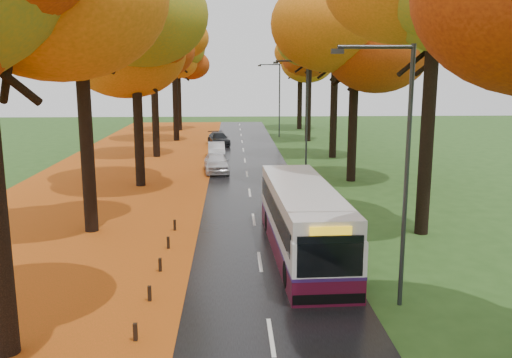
{
  "coord_description": "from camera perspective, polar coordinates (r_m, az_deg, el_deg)",
  "views": [
    {
      "loc": [
        -1.02,
        -7.72,
        7.23
      ],
      "look_at": [
        0.0,
        15.39,
        2.6
      ],
      "focal_mm": 38.0,
      "sensor_mm": 36.0,
      "label": 1
    }
  ],
  "objects": [
    {
      "name": "leaf_verge",
      "position": [
        34.45,
        -15.87,
        -1.22
      ],
      "size": [
        12.0,
        90.0,
        0.02
      ],
      "primitive_type": "cube",
      "color": "#82460B",
      "rests_on": "ground"
    },
    {
      "name": "car_white",
      "position": [
        39.11,
        -4.19,
        1.75
      ],
      "size": [
        2.05,
        4.32,
        1.43
      ],
      "primitive_type": "imported",
      "rotation": [
        0.0,
        0.0,
        0.09
      ],
      "color": "silver",
      "rests_on": "road"
    },
    {
      "name": "car_dark",
      "position": [
        53.51,
        -3.95,
        4.24
      ],
      "size": [
        2.57,
        4.53,
        1.24
      ],
      "primitive_type": "imported",
      "rotation": [
        0.0,
        0.0,
        0.2
      ],
      "color": "black",
      "rests_on": "road"
    },
    {
      "name": "streetlamp_mid",
      "position": [
        38.13,
        5.0,
        7.49
      ],
      "size": [
        2.45,
        0.18,
        8.0
      ],
      "color": "#333538",
      "rests_on": "ground"
    },
    {
      "name": "trees_left",
      "position": [
        35.4,
        -12.98,
        14.77
      ],
      "size": [
        9.2,
        74.0,
        13.88
      ],
      "color": "black",
      "rests_on": "ground"
    },
    {
      "name": "bus",
      "position": [
        21.64,
        4.94,
        -4.19
      ],
      "size": [
        2.71,
        10.38,
        2.71
      ],
      "rotation": [
        0.0,
        0.0,
        0.03
      ],
      "color": "#4E0C22",
      "rests_on": "road"
    },
    {
      "name": "road",
      "position": [
        33.52,
        -0.73,
        -1.11
      ],
      "size": [
        6.5,
        90.0,
        0.04
      ],
      "primitive_type": "cube",
      "color": "black",
      "rests_on": "ground"
    },
    {
      "name": "centre_line",
      "position": [
        33.52,
        -0.73,
        -1.07
      ],
      "size": [
        0.12,
        90.0,
        0.01
      ],
      "primitive_type": "cube",
      "color": "silver",
      "rests_on": "road"
    },
    {
      "name": "streetlamp_near",
      "position": [
        16.68,
        14.84,
        2.26
      ],
      "size": [
        2.45,
        0.18,
        8.0
      ],
      "color": "#333538",
      "rests_on": "ground"
    },
    {
      "name": "car_silver",
      "position": [
        45.56,
        -4.18,
        3.03
      ],
      "size": [
        1.56,
        4.02,
        1.3
      ],
      "primitive_type": "imported",
      "rotation": [
        0.0,
        0.0,
        0.05
      ],
      "color": "#A0A3A8",
      "rests_on": "road"
    },
    {
      "name": "bollard_row",
      "position": [
        14.49,
        -13.5,
        -17.77
      ],
      "size": [
        0.11,
        23.51,
        0.52
      ],
      "color": "black",
      "rests_on": "ground"
    },
    {
      "name": "trees_right",
      "position": [
        35.68,
        11.17,
        15.06
      ],
      "size": [
        9.3,
        74.2,
        13.96
      ],
      "color": "black",
      "rests_on": "ground"
    },
    {
      "name": "leaf_drift",
      "position": [
        33.57,
        -5.94,
        -1.11
      ],
      "size": [
        0.9,
        90.0,
        0.01
      ],
      "primitive_type": "cube",
      "color": "#CB4A14",
      "rests_on": "road"
    },
    {
      "name": "streetlamp_far",
      "position": [
        59.98,
        2.25,
        8.9
      ],
      "size": [
        2.45,
        0.18,
        8.0
      ],
      "color": "#333538",
      "rests_on": "ground"
    }
  ]
}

